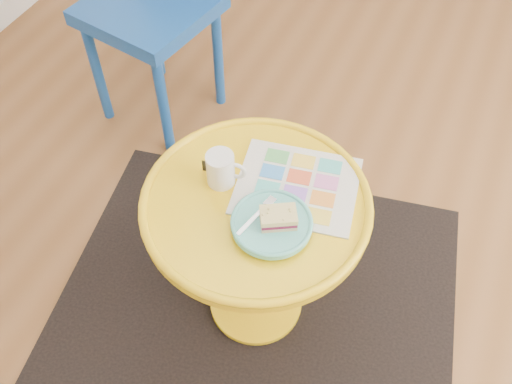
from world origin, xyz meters
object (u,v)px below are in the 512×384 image
at_px(side_table, 256,236).
at_px(plate, 272,224).
at_px(newspaper, 297,186).
at_px(mug, 221,168).

distance_m(side_table, plate, 0.20).
bearing_deg(side_table, newspaper, 49.17).
height_order(mug, plate, mug).
bearing_deg(newspaper, plate, -103.20).
height_order(newspaper, mug, mug).
bearing_deg(side_table, mug, 167.09).
relative_size(side_table, mug, 5.64).
height_order(side_table, newspaper, newspaper).
xyz_separation_m(newspaper, mug, (-0.19, -0.06, 0.05)).
bearing_deg(newspaper, side_table, -140.98).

